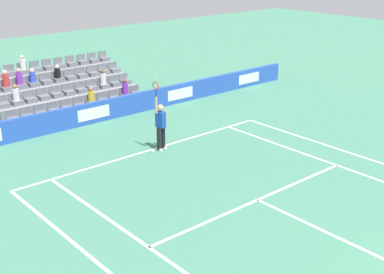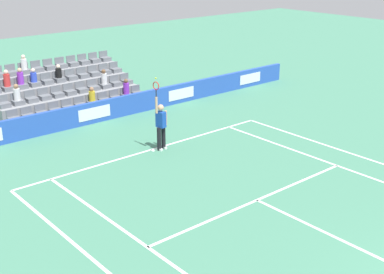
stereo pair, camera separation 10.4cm
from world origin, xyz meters
name	(u,v)px [view 1 (the left image)]	position (x,y,z in m)	size (l,w,h in m)	color
line_baseline	(151,150)	(0.00, -11.89, 0.00)	(10.97, 0.10, 0.01)	white
line_service	(257,200)	(0.00, -6.40, 0.00)	(8.23, 0.10, 0.01)	white
line_centre_service	(348,242)	(0.00, -3.20, 0.00)	(0.10, 6.40, 0.01)	white
line_singles_sideline_left	(159,255)	(4.12, -5.95, 0.00)	(0.10, 11.89, 0.01)	white
line_singles_sideline_right	(348,169)	(-4.12, -5.95, 0.00)	(0.10, 11.89, 0.01)	white
line_doubles_sideline_right	(370,159)	(-5.49, -5.95, 0.00)	(0.10, 11.89, 0.01)	white
line_centre_mark	(152,151)	(0.00, -11.79, 0.00)	(0.10, 0.20, 0.01)	white
sponsor_barrier	(93,113)	(0.00, -16.13, 0.47)	(24.32, 0.22, 0.93)	blue
tennis_player	(161,125)	(-0.33, -11.67, 0.99)	(0.53, 0.39, 2.85)	black
stadium_stand	(60,94)	(0.01, -19.07, 0.68)	(6.82, 3.80, 2.56)	gray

